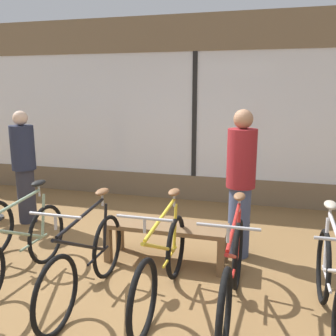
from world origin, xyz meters
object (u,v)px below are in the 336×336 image
(bicycle_left, at_px, (18,249))
(bicycle_center_right, at_px, (162,265))
(display_bench, at_px, (166,231))
(bicycle_center_left, at_px, (86,262))
(customer_near_rack, at_px, (241,181))
(bicycle_far_right, at_px, (332,290))
(customer_by_window, at_px, (24,165))
(bicycle_right, at_px, (232,275))

(bicycle_left, distance_m, bicycle_center_right, 1.53)
(bicycle_left, relative_size, display_bench, 1.24)
(bicycle_center_left, relative_size, display_bench, 1.20)
(customer_near_rack, bearing_deg, bicycle_far_right, -56.58)
(bicycle_center_right, relative_size, customer_near_rack, 0.98)
(display_bench, bearing_deg, bicycle_center_left, -117.91)
(display_bench, bearing_deg, bicycle_center_right, -76.83)
(display_bench, bearing_deg, customer_by_window, 163.33)
(customer_by_window, bearing_deg, customer_near_rack, -5.72)
(bicycle_center_left, distance_m, bicycle_center_right, 0.73)
(bicycle_center_left, xyz_separation_m, bicycle_far_right, (2.17, 0.07, 0.01))
(bicycle_center_right, bearing_deg, bicycle_left, -177.60)
(bicycle_center_right, bearing_deg, customer_near_rack, 63.88)
(bicycle_far_right, height_order, customer_by_window, customer_by_window)
(bicycle_far_right, relative_size, customer_near_rack, 1.00)
(customer_near_rack, bearing_deg, bicycle_center_left, -133.64)
(bicycle_left, distance_m, bicycle_right, 2.18)
(bicycle_center_left, height_order, bicycle_center_right, same)
(bicycle_right, distance_m, display_bench, 1.21)
(bicycle_right, height_order, bicycle_far_right, bicycle_right)
(bicycle_center_left, height_order, bicycle_far_right, bicycle_far_right)
(bicycle_right, bearing_deg, customer_by_window, 153.92)
(display_bench, bearing_deg, customer_near_rack, 26.62)
(bicycle_left, height_order, display_bench, bicycle_left)
(bicycle_center_left, bearing_deg, bicycle_left, 173.94)
(customer_near_rack, bearing_deg, customer_by_window, 174.28)
(bicycle_center_left, height_order, display_bench, bicycle_center_left)
(bicycle_far_right, xyz_separation_m, display_bench, (-1.65, 0.91, -0.01))
(bicycle_right, xyz_separation_m, customer_by_window, (-3.24, 1.58, 0.49))
(display_bench, relative_size, customer_by_window, 0.83)
(customer_near_rack, relative_size, customer_by_window, 1.05)
(bicycle_left, xyz_separation_m, bicycle_center_right, (1.53, 0.06, -0.01))
(bicycle_center_right, height_order, customer_by_window, customer_by_window)
(bicycle_center_right, height_order, customer_near_rack, customer_near_rack)
(bicycle_center_right, height_order, bicycle_right, bicycle_right)
(bicycle_center_right, xyz_separation_m, display_bench, (-0.19, 0.82, 0.00))
(bicycle_center_left, bearing_deg, bicycle_right, 4.48)
(bicycle_center_left, bearing_deg, bicycle_center_right, 12.01)
(bicycle_right, height_order, customer_by_window, customer_by_window)
(bicycle_right, bearing_deg, bicycle_left, -179.48)
(bicycle_far_right, bearing_deg, customer_by_window, 158.13)
(bicycle_center_right, relative_size, customer_by_window, 1.03)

